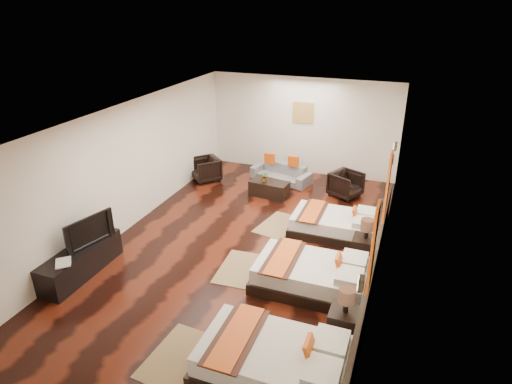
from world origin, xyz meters
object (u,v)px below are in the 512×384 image
at_px(nightstand_a, 344,321).
at_px(book, 55,264).
at_px(bed_mid, 313,275).
at_px(armchair_left, 206,169).
at_px(tv, 87,230).
at_px(bed_near, 275,361).
at_px(bed_far, 335,224).
at_px(coffee_table, 269,189).
at_px(nightstand_b, 365,246).
at_px(sofa, 281,173).
at_px(armchair_right, 346,184).
at_px(tv_console, 81,261).
at_px(figurine, 103,224).
at_px(table_plant, 265,177).

relative_size(nightstand_a, book, 2.62).
height_order(bed_mid, armchair_left, bed_mid).
height_order(bed_mid, book, bed_mid).
bearing_deg(tv, bed_near, -92.93).
xyz_separation_m(bed_far, coffee_table, (-2.02, 1.44, -0.04)).
distance_m(bed_far, coffee_table, 2.48).
bearing_deg(bed_near, tv, 162.61).
xyz_separation_m(bed_near, bed_mid, (-0.00, 2.17, -0.01)).
bearing_deg(nightstand_b, sofa, 129.51).
bearing_deg(armchair_right, sofa, 104.28).
bearing_deg(tv_console, sofa, 68.99).
relative_size(nightstand_b, tv_console, 0.51).
bearing_deg(armchair_right, nightstand_b, -137.84).
bearing_deg(figurine, table_plant, 61.87).
xyz_separation_m(bed_far, armchair_right, (-0.12, 2.11, 0.09)).
bearing_deg(sofa, book, -94.65).
bearing_deg(tv_console, coffee_table, 64.76).
relative_size(nightstand_a, armchair_right, 1.24).
bearing_deg(coffee_table, table_plant, -158.37).
height_order(tv, book, tv).
bearing_deg(table_plant, figurine, -118.13).
distance_m(bed_mid, figurine, 4.24).
xyz_separation_m(figurine, armchair_left, (0.14, 4.27, -0.37)).
relative_size(tv_console, armchair_right, 2.45).
bearing_deg(bed_far, sofa, 129.02).
relative_size(bed_far, figurine, 5.97).
bearing_deg(bed_mid, nightstand_a, -55.42).
bearing_deg(book, table_plant, 68.23).
bearing_deg(nightstand_a, coffee_table, 120.99).
xyz_separation_m(bed_mid, tv, (-4.15, -0.87, 0.58)).
distance_m(bed_near, nightstand_a, 1.32).
distance_m(book, table_plant, 5.55).
relative_size(nightstand_a, armchair_left, 1.23).
relative_size(sofa, coffee_table, 1.72).
xyz_separation_m(nightstand_a, armchair_right, (-0.88, 5.28, 0.02)).
bearing_deg(bed_mid, tv, -168.17).
relative_size(tv, armchair_left, 1.38).
distance_m(armchair_left, armchair_right, 3.94).
relative_size(tv, coffee_table, 1.02).
height_order(sofa, coffee_table, sofa).
height_order(tv_console, sofa, tv_console).
xyz_separation_m(book, sofa, (2.18, 6.25, -0.32)).
relative_size(tv, figurine, 3.27).
height_order(tv, armchair_right, tv).
relative_size(armchair_left, table_plant, 2.75).
bearing_deg(tv_console, armchair_left, 88.38).
distance_m(bed_far, nightstand_b, 1.15).
xyz_separation_m(book, armchair_left, (0.14, 5.57, -0.23)).
relative_size(tv_console, sofa, 1.05).
relative_size(armchair_right, table_plant, 2.73).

